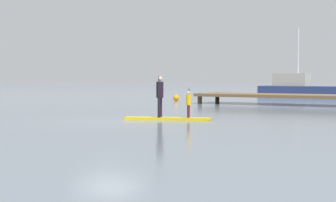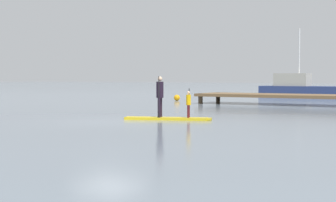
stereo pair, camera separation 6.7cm
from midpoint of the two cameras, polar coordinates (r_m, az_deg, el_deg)
ground_plane at (r=21.13m, az=-6.07°, el=-2.14°), size 240.00×240.00×0.00m
paddleboard_near at (r=22.01m, az=-0.11°, el=-1.80°), size 3.39×1.72×0.10m
paddler_adult at (r=22.02m, az=-0.93°, el=0.73°), size 0.37×0.48×1.62m
paddler_child_solo at (r=21.86m, az=2.02°, el=-0.18°), size 0.24×0.36×1.15m
fishing_boat_green_midground at (r=49.03m, az=13.08°, el=1.32°), size 7.33×2.19×5.80m
floating_dock at (r=34.43m, az=11.29°, el=0.53°), size 10.22×3.12×0.64m
mooring_buoy_near at (r=39.22m, az=0.79°, el=0.34°), size 0.43×0.43×0.43m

